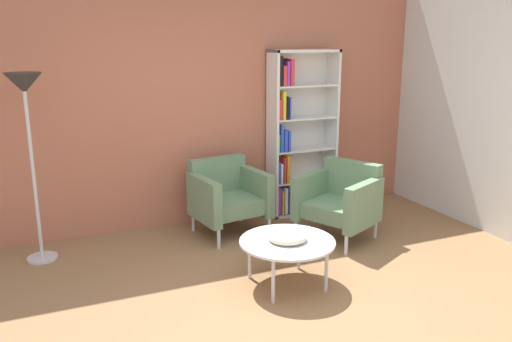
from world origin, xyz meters
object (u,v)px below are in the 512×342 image
bookshelf_tall (295,135)px  floor_lamp_torchiere (26,106)px  decorative_bowl (287,237)px  armchair_by_bookshelf (340,199)px  armchair_corner_red (227,195)px  coffee_table_low (287,244)px

bookshelf_tall → floor_lamp_torchiere: bookshelf_tall is taller
decorative_bowl → armchair_by_bookshelf: size_ratio=0.35×
armchair_corner_red → coffee_table_low: bearing=-97.7°
coffee_table_low → armchair_corner_red: armchair_corner_red is taller
armchair_by_bookshelf → bookshelf_tall: bearing=157.5°
decorative_bowl → floor_lamp_torchiere: (-1.88, 1.39, 1.01)m
bookshelf_tall → coffee_table_low: (-0.93, -1.67, -0.56)m
decorative_bowl → floor_lamp_torchiere: 2.55m
bookshelf_tall → decorative_bowl: bookshelf_tall is taller
bookshelf_tall → decorative_bowl: (-0.93, -1.67, -0.50)m
armchair_corner_red → armchair_by_bookshelf: 1.18m
decorative_bowl → armchair_by_bookshelf: bearing=37.5°
bookshelf_tall → coffee_table_low: bookshelf_tall is taller
armchair_by_bookshelf → armchair_corner_red: bearing=-146.9°
armchair_by_bookshelf → floor_lamp_torchiere: (-2.88, 0.63, 1.03)m
coffee_table_low → armchair_by_bookshelf: (0.99, 0.76, 0.04)m
floor_lamp_torchiere → armchair_by_bookshelf: bearing=-12.4°
bookshelf_tall → armchair_corner_red: 1.13m
coffee_table_low → floor_lamp_torchiere: bearing=143.5°
bookshelf_tall → armchair_corner_red: bearing=-162.1°
bookshelf_tall → floor_lamp_torchiere: size_ratio=1.09×
decorative_bowl → armchair_corner_red: bearing=91.0°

